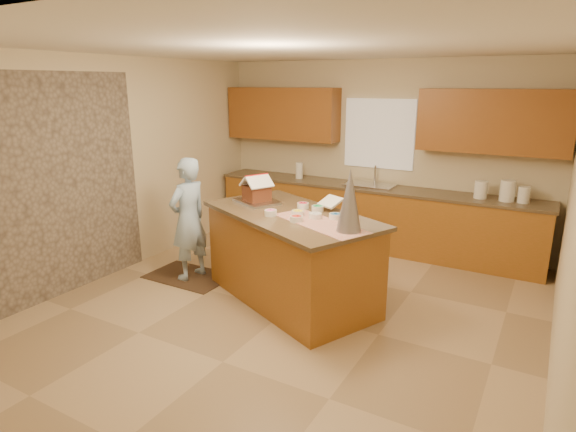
% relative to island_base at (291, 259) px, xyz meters
% --- Properties ---
extents(floor, '(5.50, 5.50, 0.00)m').
position_rel_island_base_xyz_m(floor, '(0.11, -0.28, -0.48)').
color(floor, tan).
rests_on(floor, ground).
extents(ceiling, '(5.50, 5.50, 0.00)m').
position_rel_island_base_xyz_m(ceiling, '(0.11, -0.28, 2.22)').
color(ceiling, silver).
rests_on(ceiling, floor).
extents(wall_back, '(5.50, 5.50, 0.00)m').
position_rel_island_base_xyz_m(wall_back, '(0.11, 2.47, 0.87)').
color(wall_back, beige).
rests_on(wall_back, floor).
extents(wall_front, '(5.50, 5.50, 0.00)m').
position_rel_island_base_xyz_m(wall_front, '(0.11, -3.03, 0.87)').
color(wall_front, beige).
rests_on(wall_front, floor).
extents(wall_left, '(5.50, 5.50, 0.00)m').
position_rel_island_base_xyz_m(wall_left, '(-2.39, -0.28, 0.87)').
color(wall_left, beige).
rests_on(wall_left, floor).
extents(wall_right, '(5.50, 5.50, 0.00)m').
position_rel_island_base_xyz_m(wall_right, '(2.61, -0.28, 0.87)').
color(wall_right, beige).
rests_on(wall_right, floor).
extents(stone_accent, '(0.00, 2.50, 2.50)m').
position_rel_island_base_xyz_m(stone_accent, '(-2.37, -1.08, 0.77)').
color(stone_accent, gray).
rests_on(stone_accent, wall_left).
extents(window_curtain, '(1.05, 0.03, 1.00)m').
position_rel_island_base_xyz_m(window_curtain, '(0.11, 2.44, 1.17)').
color(window_curtain, white).
rests_on(window_curtain, wall_back).
extents(back_counter_base, '(4.80, 0.60, 0.88)m').
position_rel_island_base_xyz_m(back_counter_base, '(0.11, 2.17, -0.04)').
color(back_counter_base, '#98541F').
rests_on(back_counter_base, floor).
extents(back_counter_top, '(4.85, 0.63, 0.04)m').
position_rel_island_base_xyz_m(back_counter_top, '(0.11, 2.17, 0.42)').
color(back_counter_top, brown).
rests_on(back_counter_top, back_counter_base).
extents(upper_cabinet_left, '(1.85, 0.35, 0.80)m').
position_rel_island_base_xyz_m(upper_cabinet_left, '(-1.44, 2.29, 1.42)').
color(upper_cabinet_left, '#985720').
rests_on(upper_cabinet_left, wall_back).
extents(upper_cabinet_right, '(1.85, 0.35, 0.80)m').
position_rel_island_base_xyz_m(upper_cabinet_right, '(1.66, 2.29, 1.42)').
color(upper_cabinet_right, '#985720').
rests_on(upper_cabinet_right, wall_back).
extents(sink, '(0.70, 0.45, 0.12)m').
position_rel_island_base_xyz_m(sink, '(0.11, 2.17, 0.41)').
color(sink, silver).
rests_on(sink, back_counter_top).
extents(faucet, '(0.03, 0.03, 0.28)m').
position_rel_island_base_xyz_m(faucet, '(0.11, 2.35, 0.58)').
color(faucet, silver).
rests_on(faucet, back_counter_top).
extents(island_base, '(2.21, 1.73, 0.97)m').
position_rel_island_base_xyz_m(island_base, '(0.00, 0.00, 0.00)').
color(island_base, '#98541F').
rests_on(island_base, floor).
extents(island_top, '(2.33, 1.85, 0.04)m').
position_rel_island_base_xyz_m(island_top, '(0.00, 0.00, 0.51)').
color(island_top, brown).
rests_on(island_top, island_base).
extents(table_runner, '(1.17, 0.82, 0.01)m').
position_rel_island_base_xyz_m(table_runner, '(0.45, -0.21, 0.53)').
color(table_runner, '#A5250B').
rests_on(table_runner, island_top).
extents(baking_tray, '(0.62, 0.55, 0.03)m').
position_rel_island_base_xyz_m(baking_tray, '(-0.57, 0.20, 0.54)').
color(baking_tray, silver).
rests_on(baking_tray, island_top).
extents(cookbook, '(0.30, 0.27, 0.10)m').
position_rel_island_base_xyz_m(cookbook, '(0.32, 0.31, 0.63)').
color(cookbook, white).
rests_on(cookbook, island_top).
extents(tinsel_tree, '(0.32, 0.32, 0.61)m').
position_rel_island_base_xyz_m(tinsel_tree, '(0.80, -0.31, 0.83)').
color(tinsel_tree, silver).
rests_on(tinsel_tree, island_top).
extents(rug, '(1.03, 0.67, 0.01)m').
position_rel_island_base_xyz_m(rug, '(-1.44, -0.08, -0.48)').
color(rug, black).
rests_on(rug, floor).
extents(boy, '(0.42, 0.59, 1.51)m').
position_rel_island_base_xyz_m(boy, '(-1.39, -0.08, 0.28)').
color(boy, '#9EBEE1').
rests_on(boy, rug).
extents(canister_a, '(0.16, 0.16, 0.23)m').
position_rel_island_base_xyz_m(canister_a, '(1.62, 2.17, 0.55)').
color(canister_a, white).
rests_on(canister_a, back_counter_top).
extents(canister_b, '(0.19, 0.19, 0.27)m').
position_rel_island_base_xyz_m(canister_b, '(1.93, 2.17, 0.57)').
color(canister_b, white).
rests_on(canister_b, back_counter_top).
extents(canister_c, '(0.14, 0.14, 0.21)m').
position_rel_island_base_xyz_m(canister_c, '(2.13, 2.17, 0.54)').
color(canister_c, white).
rests_on(canister_c, back_counter_top).
extents(paper_towel, '(0.11, 0.11, 0.25)m').
position_rel_island_base_xyz_m(paper_towel, '(-1.07, 2.17, 0.56)').
color(paper_towel, white).
rests_on(paper_towel, back_counter_top).
extents(gingerbread_house, '(0.40, 0.41, 0.31)m').
position_rel_island_base_xyz_m(gingerbread_house, '(-0.57, 0.20, 0.67)').
color(gingerbread_house, '#5A2B17').
rests_on(gingerbread_house, baking_tray).
extents(candy_bowls, '(0.79, 0.65, 0.06)m').
position_rel_island_base_xyz_m(candy_bowls, '(0.18, -0.02, 0.56)').
color(candy_bowls, silver).
rests_on(candy_bowls, island_top).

